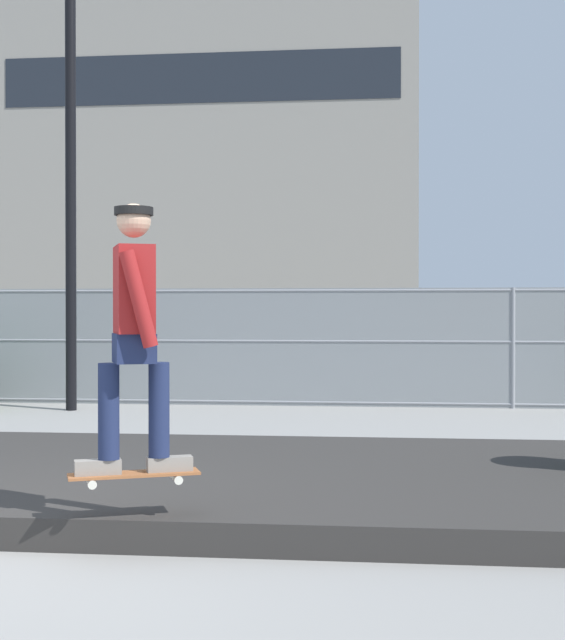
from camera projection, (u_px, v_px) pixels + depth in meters
name	position (u px, v px, depth m)	size (l,w,h in m)	color
gravel_berm	(91.00, 478.00, 7.34)	(14.75, 3.74, 0.21)	#33302D
skateboard	(134.00, 475.00, 5.47)	(0.82, 0.49, 0.07)	#9E5B33
skater	(134.00, 322.00, 5.46)	(0.70, 0.62, 1.66)	gray
chain_fence	(227.00, 346.00, 14.01)	(26.66, 0.06, 1.85)	gray
street_lamp	(71.00, 101.00, 13.25)	(0.44, 0.44, 7.56)	black
parked_car_mid	(270.00, 346.00, 16.49)	(4.49, 2.13, 1.66)	navy
library_building	(225.00, 156.00, 52.11)	(21.86, 15.50, 21.25)	gray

